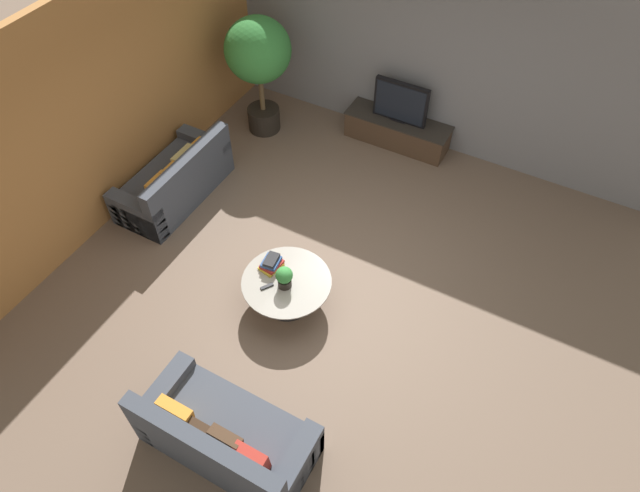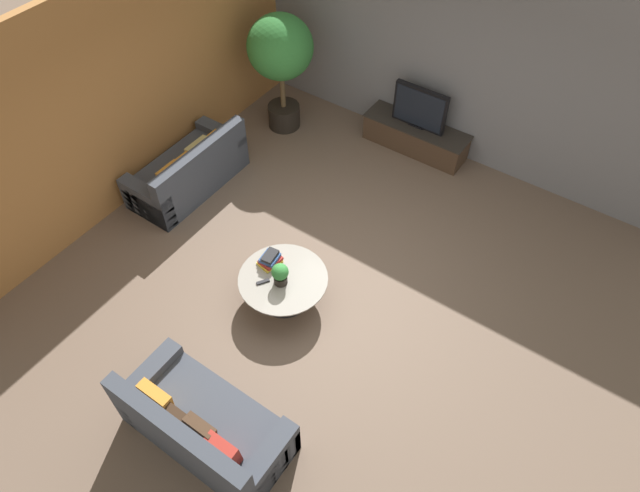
{
  "view_description": "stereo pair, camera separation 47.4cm",
  "coord_description": "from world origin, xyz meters",
  "px_view_note": "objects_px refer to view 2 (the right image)",
  "views": [
    {
      "loc": [
        2.04,
        -3.95,
        5.83
      ],
      "look_at": [
        -0.14,
        0.02,
        0.55
      ],
      "focal_mm": 32.0,
      "sensor_mm": 36.0,
      "label": 1
    },
    {
      "loc": [
        2.44,
        -3.7,
        5.83
      ],
      "look_at": [
        -0.14,
        0.02,
        0.55
      ],
      "focal_mm": 32.0,
      "sensor_mm": 36.0,
      "label": 2
    }
  ],
  "objects_px": {
    "coffee_table": "(283,284)",
    "potted_plant_tabletop": "(280,274)",
    "couch_near_entry": "(203,426)",
    "television": "(420,108)",
    "couch_by_wall": "(189,171)",
    "potted_palm_tall": "(281,54)",
    "media_console": "(415,136)"
  },
  "relations": [
    {
      "from": "potted_palm_tall",
      "to": "couch_near_entry",
      "type": "bearing_deg",
      "value": -61.8
    },
    {
      "from": "coffee_table",
      "to": "potted_plant_tabletop",
      "type": "bearing_deg",
      "value": -75.33
    },
    {
      "from": "television",
      "to": "potted_palm_tall",
      "type": "height_order",
      "value": "potted_palm_tall"
    },
    {
      "from": "coffee_table",
      "to": "potted_plant_tabletop",
      "type": "distance_m",
      "value": 0.29
    },
    {
      "from": "media_console",
      "to": "couch_near_entry",
      "type": "xyz_separation_m",
      "value": [
        0.47,
        -5.37,
        0.06
      ]
    },
    {
      "from": "media_console",
      "to": "coffee_table",
      "type": "height_order",
      "value": "media_console"
    },
    {
      "from": "couch_near_entry",
      "to": "couch_by_wall",
      "type": "bearing_deg",
      "value": -44.81
    },
    {
      "from": "couch_near_entry",
      "to": "potted_plant_tabletop",
      "type": "distance_m",
      "value": 1.88
    },
    {
      "from": "couch_by_wall",
      "to": "potted_plant_tabletop",
      "type": "bearing_deg",
      "value": 68.86
    },
    {
      "from": "potted_plant_tabletop",
      "to": "television",
      "type": "bearing_deg",
      "value": 91.47
    },
    {
      "from": "couch_near_entry",
      "to": "potted_palm_tall",
      "type": "relative_size",
      "value": 0.93
    },
    {
      "from": "potted_plant_tabletop",
      "to": "couch_near_entry",
      "type": "bearing_deg",
      "value": -78.11
    },
    {
      "from": "coffee_table",
      "to": "couch_near_entry",
      "type": "height_order",
      "value": "couch_near_entry"
    },
    {
      "from": "television",
      "to": "couch_by_wall",
      "type": "bearing_deg",
      "value": -130.76
    },
    {
      "from": "couch_by_wall",
      "to": "potted_plant_tabletop",
      "type": "xyz_separation_m",
      "value": [
        2.37,
        -0.92,
        0.29
      ]
    },
    {
      "from": "couch_by_wall",
      "to": "couch_near_entry",
      "type": "relative_size",
      "value": 1.01
    },
    {
      "from": "television",
      "to": "potted_palm_tall",
      "type": "bearing_deg",
      "value": -161.25
    },
    {
      "from": "media_console",
      "to": "potted_palm_tall",
      "type": "height_order",
      "value": "potted_palm_tall"
    },
    {
      "from": "television",
      "to": "couch_by_wall",
      "type": "height_order",
      "value": "television"
    },
    {
      "from": "media_console",
      "to": "coffee_table",
      "type": "bearing_deg",
      "value": -88.77
    },
    {
      "from": "media_console",
      "to": "couch_by_wall",
      "type": "height_order",
      "value": "couch_by_wall"
    },
    {
      "from": "television",
      "to": "potted_palm_tall",
      "type": "distance_m",
      "value": 2.21
    },
    {
      "from": "couch_by_wall",
      "to": "media_console",
      "type": "bearing_deg",
      "value": 139.26
    },
    {
      "from": "coffee_table",
      "to": "television",
      "type": "bearing_deg",
      "value": 91.23
    },
    {
      "from": "coffee_table",
      "to": "potted_plant_tabletop",
      "type": "relative_size",
      "value": 3.59
    },
    {
      "from": "media_console",
      "to": "couch_near_entry",
      "type": "bearing_deg",
      "value": -84.96
    },
    {
      "from": "television",
      "to": "potted_plant_tabletop",
      "type": "xyz_separation_m",
      "value": [
        0.09,
        -3.55,
        -0.17
      ]
    },
    {
      "from": "couch_by_wall",
      "to": "potted_palm_tall",
      "type": "bearing_deg",
      "value": 172.99
    },
    {
      "from": "media_console",
      "to": "couch_by_wall",
      "type": "xyz_separation_m",
      "value": [
        -2.28,
        -2.64,
        0.06
      ]
    },
    {
      "from": "media_console",
      "to": "potted_palm_tall",
      "type": "xyz_separation_m",
      "value": [
        -2.04,
        -0.69,
        1.06
      ]
    },
    {
      "from": "coffee_table",
      "to": "potted_plant_tabletop",
      "type": "height_order",
      "value": "potted_plant_tabletop"
    },
    {
      "from": "television",
      "to": "coffee_table",
      "type": "distance_m",
      "value": 3.52
    }
  ]
}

